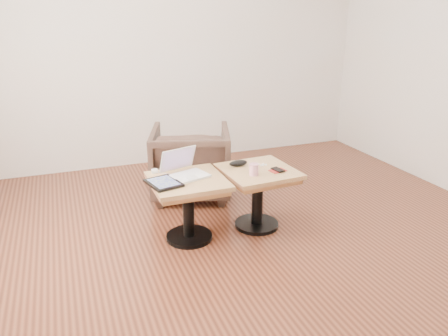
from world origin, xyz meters
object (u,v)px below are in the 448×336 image
object	(u,v)px
armchair	(191,162)
laptop	(184,171)
side_table_right	(258,184)
side_table_left	(188,194)
striped_cup	(254,169)

from	to	relation	value
armchair	laptop	bearing A→B (deg)	88.32
side_table_right	armchair	bearing A→B (deg)	107.06
armchair	side_table_right	bearing A→B (deg)	128.92
side_table_left	striped_cup	size ratio (longest dim) A/B	6.11
side_table_right	armchair	distance (m)	0.89
side_table_left	laptop	xyz separation A→B (m)	(-0.00, 0.08, 0.17)
striped_cup	armchair	bearing A→B (deg)	103.89
side_table_left	side_table_right	world-z (taller)	same
side_table_left	armchair	distance (m)	0.88
side_table_right	armchair	size ratio (longest dim) A/B	0.80
side_table_left	striped_cup	bearing A→B (deg)	-11.66
laptop	striped_cup	xyz separation A→B (m)	(0.50, -0.18, 0.00)
laptop	armchair	world-z (taller)	laptop
side_table_right	laptop	xyz separation A→B (m)	(-0.59, 0.07, 0.17)
armchair	striped_cup	bearing A→B (deg)	121.91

